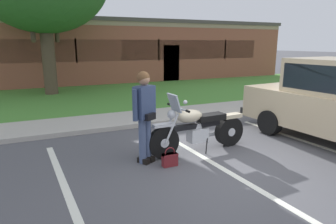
# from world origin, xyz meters

# --- Properties ---
(ground_plane) EXTENTS (140.00, 140.00, 0.00)m
(ground_plane) POSITION_xyz_m (0.00, 0.00, 0.00)
(ground_plane) COLOR #4C4C51
(curb_strip) EXTENTS (60.00, 0.20, 0.12)m
(curb_strip) POSITION_xyz_m (0.00, 3.15, 0.06)
(curb_strip) COLOR #ADA89E
(curb_strip) RESTS_ON ground
(concrete_walk) EXTENTS (60.00, 1.50, 0.08)m
(concrete_walk) POSITION_xyz_m (0.00, 4.00, 0.04)
(concrete_walk) COLOR #ADA89E
(concrete_walk) RESTS_ON ground
(grass_lawn) EXTENTS (60.00, 7.17, 0.06)m
(grass_lawn) POSITION_xyz_m (0.00, 8.33, 0.03)
(grass_lawn) COLOR #478433
(grass_lawn) RESTS_ON ground
(stall_stripe_0) EXTENTS (0.41, 4.40, 0.01)m
(stall_stripe_0) POSITION_xyz_m (-2.94, 0.20, 0.00)
(stall_stripe_0) COLOR silver
(stall_stripe_0) RESTS_ON ground
(stall_stripe_1) EXTENTS (0.41, 4.40, 0.01)m
(stall_stripe_1) POSITION_xyz_m (-0.33, 0.20, 0.00)
(stall_stripe_1) COLOR silver
(stall_stripe_1) RESTS_ON ground
(stall_stripe_2) EXTENTS (0.41, 4.40, 0.01)m
(stall_stripe_2) POSITION_xyz_m (2.28, 0.20, 0.00)
(stall_stripe_2) COLOR silver
(stall_stripe_2) RESTS_ON ground
(motorcycle) EXTENTS (2.24, 0.82, 1.26)m
(motorcycle) POSITION_xyz_m (-0.20, 0.92, 0.49)
(motorcycle) COLOR black
(motorcycle) RESTS_ON ground
(rider_person) EXTENTS (0.52, 0.40, 1.70)m
(rider_person) POSITION_xyz_m (-1.46, 0.83, 0.99)
(rider_person) COLOR black
(rider_person) RESTS_ON ground
(handbag) EXTENTS (0.28, 0.13, 0.36)m
(handbag) POSITION_xyz_m (-1.12, 0.46, 0.14)
(handbag) COLOR maroon
(handbag) RESTS_ON ground
(hedge_center_left) EXTENTS (3.22, 0.90, 1.24)m
(hedge_center_left) POSITION_xyz_m (-0.75, 11.92, 0.65)
(hedge_center_left) COLOR #336B2D
(hedge_center_left) RESTS_ON ground
(hedge_center_right) EXTENTS (3.26, 0.90, 1.24)m
(hedge_center_right) POSITION_xyz_m (3.46, 11.92, 0.65)
(hedge_center_right) COLOR #336B2D
(hedge_center_right) RESTS_ON ground
(brick_building) EXTENTS (26.62, 11.58, 3.53)m
(brick_building) POSITION_xyz_m (-1.26, 17.18, 1.77)
(brick_building) COLOR #93513D
(brick_building) RESTS_ON ground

